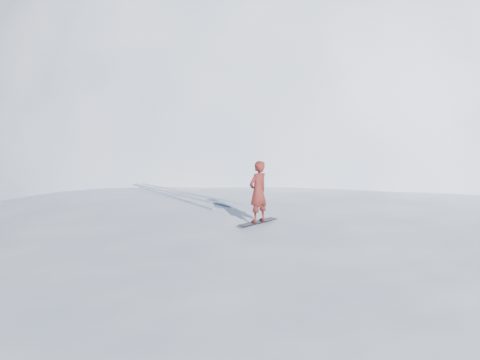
# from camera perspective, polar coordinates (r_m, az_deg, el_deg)

# --- Properties ---
(ground) EXTENTS (400.00, 400.00, 0.00)m
(ground) POSITION_cam_1_polar(r_m,az_deg,el_deg) (16.59, 4.53, -12.27)
(ground) COLOR white
(ground) RESTS_ON ground
(near_ridge) EXTENTS (36.00, 28.00, 4.80)m
(near_ridge) POSITION_cam_1_polar(r_m,az_deg,el_deg) (19.45, 1.73, -9.00)
(near_ridge) COLOR white
(near_ridge) RESTS_ON ground
(summit_peak) EXTENTS (60.00, 56.00, 56.00)m
(summit_peak) POSITION_cam_1_polar(r_m,az_deg,el_deg) (49.85, 7.64, 2.02)
(summit_peak) COLOR white
(summit_peak) RESTS_ON ground
(peak_shoulder) EXTENTS (28.00, 24.00, 18.00)m
(peak_shoulder) POSITION_cam_1_polar(r_m,az_deg,el_deg) (38.17, -0.80, -0.04)
(peak_shoulder) COLOR white
(peak_shoulder) RESTS_ON ground
(wind_bumps) EXTENTS (16.00, 14.40, 1.00)m
(wind_bumps) POSITION_cam_1_polar(r_m,az_deg,el_deg) (17.97, -0.96, -10.54)
(wind_bumps) COLOR white
(wind_bumps) RESTS_ON ground
(snowboard) EXTENTS (1.43, 0.59, 0.02)m
(snowboard) POSITION_cam_1_polar(r_m,az_deg,el_deg) (15.43, 1.93, -4.49)
(snowboard) COLOR black
(snowboard) RESTS_ON near_ridge
(snowboarder) EXTENTS (0.72, 0.56, 1.76)m
(snowboarder) POSITION_cam_1_polar(r_m,az_deg,el_deg) (15.25, 1.95, -1.24)
(snowboarder) COLOR maroon
(snowboarder) RESTS_ON snowboard
(board_tracks) EXTENTS (1.88, 5.98, 0.04)m
(board_tracks) POSITION_cam_1_polar(r_m,az_deg,el_deg) (19.88, -6.56, -1.46)
(board_tracks) COLOR silver
(board_tracks) RESTS_ON ground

